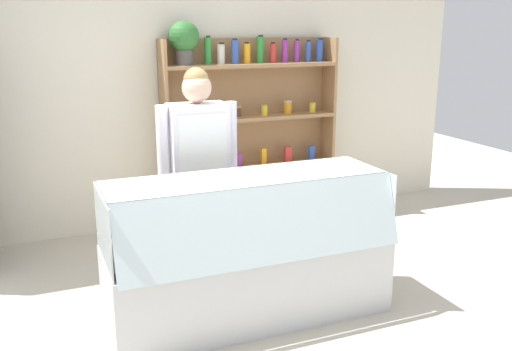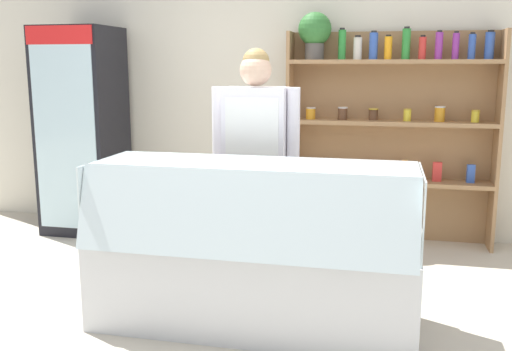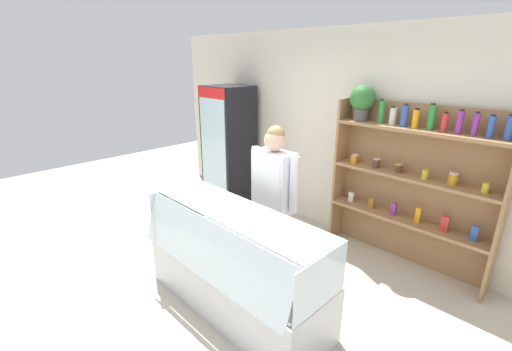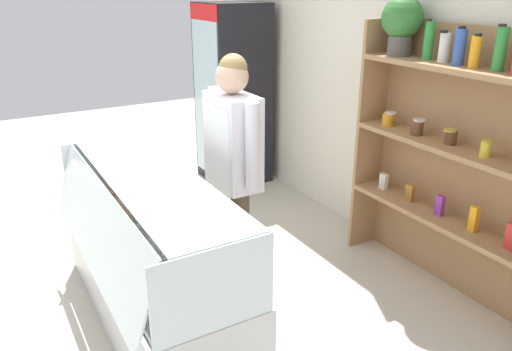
% 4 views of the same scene
% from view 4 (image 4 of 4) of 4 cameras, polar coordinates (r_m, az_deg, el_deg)
% --- Properties ---
extents(ground_plane, '(12.00, 12.00, 0.00)m').
position_cam_4_polar(ground_plane, '(3.68, -12.25, -14.46)').
color(ground_plane, beige).
extents(back_wall, '(6.80, 0.10, 2.70)m').
position_cam_4_polar(back_wall, '(4.20, 15.44, 10.02)').
color(back_wall, silver).
rests_on(back_wall, ground).
extents(drinks_fridge, '(0.68, 0.64, 1.92)m').
position_cam_4_polar(drinks_fridge, '(5.52, -2.71, 9.19)').
color(drinks_fridge, black).
rests_on(drinks_fridge, ground).
extents(shelving_unit, '(1.81, 0.30, 2.03)m').
position_cam_4_polar(shelving_unit, '(3.58, 22.36, 3.95)').
color(shelving_unit, '#9E754C').
rests_on(shelving_unit, ground).
extents(deli_display_case, '(1.94, 0.74, 1.01)m').
position_cam_4_polar(deli_display_case, '(3.40, -11.77, -11.26)').
color(deli_display_case, silver).
rests_on(deli_display_case, ground).
extents(shop_clerk, '(0.63, 0.25, 1.69)m').
position_cam_4_polar(shop_clerk, '(3.44, -2.71, 2.39)').
color(shop_clerk, '#4C4233').
rests_on(shop_clerk, ground).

